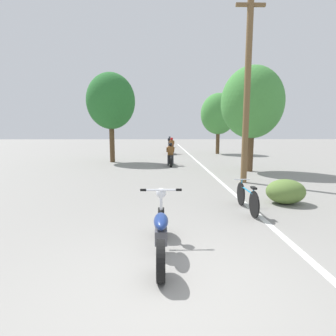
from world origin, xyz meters
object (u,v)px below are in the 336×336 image
(motorcycle_rider_lead, at_px, (170,157))
(motorcycle_rider_far, at_px, (170,143))
(utility_pole, at_px, (247,87))
(bicycle_parked, at_px, (247,198))
(roadside_tree_right_near, at_px, (252,103))
(roadside_tree_right_far, at_px, (218,114))
(motorcycle_foreground, at_px, (161,230))
(motorcycle_rider_mid, at_px, (172,148))
(roadside_tree_left, at_px, (111,101))

(motorcycle_rider_lead, bearing_deg, motorcycle_rider_far, 88.53)
(utility_pole, distance_m, motorcycle_rider_lead, 6.76)
(motorcycle_rider_lead, distance_m, motorcycle_rider_far, 17.67)
(bicycle_parked, bearing_deg, roadside_tree_right_near, 71.09)
(motorcycle_rider_far, bearing_deg, roadside_tree_right_far, -67.81)
(roadside_tree_right_far, height_order, motorcycle_foreground, roadside_tree_right_far)
(motorcycle_rider_mid, bearing_deg, utility_pole, -79.32)
(utility_pole, relative_size, motorcycle_foreground, 3.43)
(motorcycle_rider_lead, bearing_deg, roadside_tree_right_near, -30.87)
(motorcycle_rider_lead, height_order, motorcycle_rider_mid, motorcycle_rider_mid)
(motorcycle_foreground, height_order, motorcycle_rider_lead, motorcycle_rider_lead)
(roadside_tree_right_near, height_order, roadside_tree_right_far, roadside_tree_right_far)
(roadside_tree_right_near, height_order, roadside_tree_left, roadside_tree_left)
(utility_pole, xyz_separation_m, motorcycle_foreground, (-3.30, -6.09, -3.31))
(roadside_tree_right_near, distance_m, roadside_tree_right_far, 10.19)
(motorcycle_foreground, relative_size, motorcycle_rider_far, 1.03)
(roadside_tree_left, xyz_separation_m, motorcycle_rider_lead, (3.79, -1.76, -3.41))
(utility_pole, relative_size, motorcycle_rider_far, 3.53)
(motorcycle_foreground, bearing_deg, roadside_tree_right_far, 75.39)
(motorcycle_foreground, distance_m, motorcycle_rider_lead, 11.36)
(motorcycle_rider_lead, bearing_deg, motorcycle_foreground, -92.63)
(bicycle_parked, bearing_deg, motorcycle_rider_mid, 94.62)
(roadside_tree_right_near, bearing_deg, roadside_tree_left, 151.93)
(motorcycle_rider_lead, height_order, bicycle_parked, motorcycle_rider_lead)
(bicycle_parked, bearing_deg, roadside_tree_left, 116.92)
(roadside_tree_right_far, bearing_deg, roadside_tree_right_near, -92.79)
(roadside_tree_right_near, bearing_deg, utility_pole, -112.54)
(roadside_tree_right_far, height_order, motorcycle_rider_far, roadside_tree_right_far)
(utility_pole, bearing_deg, roadside_tree_left, 133.06)
(utility_pole, distance_m, roadside_tree_right_near, 3.14)
(roadside_tree_right_far, relative_size, motorcycle_rider_mid, 2.54)
(roadside_tree_left, height_order, motorcycle_rider_mid, roadside_tree_left)
(motorcycle_foreground, relative_size, motorcycle_rider_mid, 1.01)
(roadside_tree_right_far, distance_m, motorcycle_rider_far, 11.06)
(utility_pole, height_order, motorcycle_rider_lead, utility_pole)
(utility_pole, relative_size, roadside_tree_right_far, 1.36)
(roadside_tree_left, relative_size, motorcycle_rider_mid, 2.74)
(bicycle_parked, bearing_deg, motorcycle_foreground, -133.75)
(bicycle_parked, bearing_deg, motorcycle_rider_far, 92.66)
(motorcycle_foreground, relative_size, motorcycle_rider_lead, 1.03)
(roadside_tree_left, relative_size, motorcycle_rider_far, 2.79)
(roadside_tree_right_far, xyz_separation_m, motorcycle_rider_mid, (-4.12, -0.19, -2.95))
(roadside_tree_left, bearing_deg, motorcycle_rider_mid, 54.70)
(roadside_tree_left, xyz_separation_m, motorcycle_rider_mid, (4.14, 5.85, -3.37))
(motorcycle_rider_far, bearing_deg, motorcycle_rider_lead, -91.47)
(roadside_tree_right_near, bearing_deg, motorcycle_rider_lead, 149.13)
(roadside_tree_right_near, height_order, motorcycle_foreground, roadside_tree_right_near)
(utility_pole, distance_m, bicycle_parked, 5.17)
(motorcycle_rider_mid, distance_m, bicycle_parked, 16.71)
(motorcycle_rider_far, xyz_separation_m, bicycle_parked, (1.24, -26.70, -0.17))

